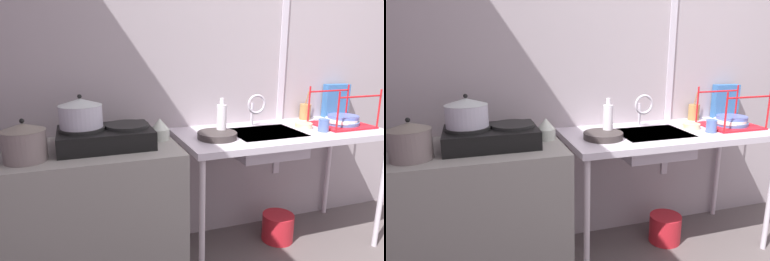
% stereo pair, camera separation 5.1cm
% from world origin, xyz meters
% --- Properties ---
extents(wall_back, '(4.91, 0.10, 2.74)m').
position_xyz_m(wall_back, '(0.00, 1.65, 1.37)').
color(wall_back, '#A699A0').
rests_on(wall_back, ground).
extents(wall_metal_strip, '(0.05, 0.01, 2.19)m').
position_xyz_m(wall_metal_strip, '(-0.07, 1.59, 1.51)').
color(wall_metal_strip, silver).
extents(counter_concrete, '(0.96, 0.63, 0.85)m').
position_xyz_m(counter_concrete, '(-1.48, 1.28, 0.42)').
color(counter_concrete, gray).
rests_on(counter_concrete, ground).
extents(counter_sink, '(1.41, 0.63, 0.85)m').
position_xyz_m(counter_sink, '(-0.25, 1.28, 0.78)').
color(counter_sink, silver).
rests_on(counter_sink, ground).
extents(stove, '(0.52, 0.37, 0.12)m').
position_xyz_m(stove, '(-1.41, 1.28, 0.91)').
color(stove, black).
rests_on(stove, counter_concrete).
extents(pot_on_left_burner, '(0.24, 0.24, 0.18)m').
position_xyz_m(pot_on_left_burner, '(-1.53, 1.28, 1.05)').
color(pot_on_left_burner, silver).
rests_on(pot_on_left_burner, stove).
extents(pot_beside_stove, '(0.21, 0.21, 0.22)m').
position_xyz_m(pot_beside_stove, '(-1.81, 1.16, 0.95)').
color(pot_beside_stove, slate).
rests_on(pot_beside_stove, counter_concrete).
extents(percolator, '(0.12, 0.12, 0.13)m').
position_xyz_m(percolator, '(-1.08, 1.33, 0.91)').
color(percolator, silver).
rests_on(percolator, counter_concrete).
extents(sink_basin, '(0.46, 0.36, 0.15)m').
position_xyz_m(sink_basin, '(-0.38, 1.27, 0.77)').
color(sink_basin, silver).
rests_on(sink_basin, counter_sink).
extents(faucet, '(0.14, 0.08, 0.23)m').
position_xyz_m(faucet, '(-0.37, 1.43, 1.00)').
color(faucet, silver).
rests_on(faucet, counter_sink).
extents(frying_pan, '(0.25, 0.25, 0.04)m').
position_xyz_m(frying_pan, '(-0.74, 1.23, 0.87)').
color(frying_pan, '#372F2E').
rests_on(frying_pan, counter_sink).
extents(dish_rack, '(0.36, 0.32, 0.27)m').
position_xyz_m(dish_rack, '(0.23, 1.26, 0.89)').
color(dish_rack, red).
rests_on(dish_rack, counter_sink).
extents(cup_by_rack, '(0.07, 0.07, 0.08)m').
position_xyz_m(cup_by_rack, '(0.00, 1.17, 0.89)').
color(cup_by_rack, '#4F66A7').
rests_on(cup_by_rack, counter_sink).
extents(small_bowl_on_drainboard, '(0.12, 0.12, 0.04)m').
position_xyz_m(small_bowl_on_drainboard, '(-0.06, 1.29, 0.87)').
color(small_bowl_on_drainboard, beige).
rests_on(small_bowl_on_drainboard, counter_sink).
extents(bottle_by_sink, '(0.06, 0.06, 0.24)m').
position_xyz_m(bottle_by_sink, '(-0.69, 1.30, 0.95)').
color(bottle_by_sink, white).
rests_on(bottle_by_sink, counter_sink).
extents(cereal_box, '(0.21, 0.09, 0.26)m').
position_xyz_m(cereal_box, '(0.41, 1.54, 0.98)').
color(cereal_box, '#3267AA').
rests_on(cereal_box, counter_sink).
extents(utensil_jar, '(0.08, 0.08, 0.22)m').
position_xyz_m(utensil_jar, '(0.12, 1.54, 0.91)').
color(utensil_jar, '#A27741').
rests_on(utensil_jar, counter_sink).
extents(bucket_on_floor, '(0.23, 0.23, 0.20)m').
position_xyz_m(bucket_on_floor, '(-0.21, 1.31, 0.10)').
color(bucket_on_floor, red).
rests_on(bucket_on_floor, ground).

